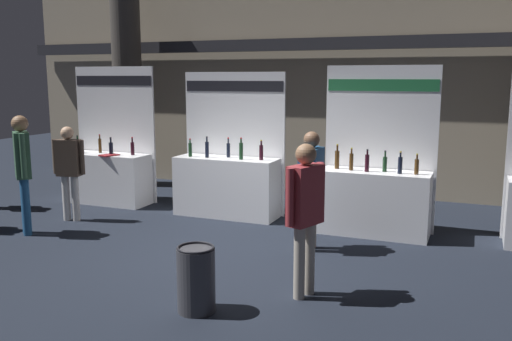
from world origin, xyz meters
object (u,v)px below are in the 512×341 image
(exhibitor_booth_0, at_px, (108,171))
(visitor_8, at_px, (23,164))
(exhibitor_booth_2, at_px, (375,194))
(visitor_5, at_px, (69,166))
(trash_bin, at_px, (196,279))
(visitor_0, at_px, (305,207))
(visitor_4, at_px, (311,180))
(exhibitor_booth_1, at_px, (228,180))

(exhibitor_booth_0, relative_size, visitor_8, 1.42)
(exhibitor_booth_2, height_order, visitor_5, exhibitor_booth_2)
(trash_bin, distance_m, visitor_5, 4.44)
(trash_bin, relative_size, visitor_0, 0.41)
(visitor_0, distance_m, visitor_4, 1.67)
(exhibitor_booth_2, height_order, visitor_0, exhibitor_booth_2)
(exhibitor_booth_1, bearing_deg, visitor_8, -136.91)
(exhibitor_booth_2, relative_size, visitor_5, 1.62)
(exhibitor_booth_1, height_order, visitor_8, exhibitor_booth_1)
(visitor_4, xyz_separation_m, visitor_8, (-4.25, -0.89, 0.10))
(visitor_5, bearing_deg, trash_bin, 133.88)
(trash_bin, bearing_deg, visitor_4, 78.42)
(trash_bin, bearing_deg, visitor_0, 41.08)
(visitor_0, distance_m, visitor_8, 4.72)
(trash_bin, height_order, visitor_4, visitor_4)
(exhibitor_booth_0, distance_m, visitor_0, 5.70)
(exhibitor_booth_2, distance_m, visitor_8, 5.36)
(exhibitor_booth_1, height_order, visitor_4, exhibitor_booth_1)
(visitor_4, bearing_deg, exhibitor_booth_2, 152.46)
(visitor_0, relative_size, visitor_5, 1.07)
(exhibitor_booth_1, bearing_deg, exhibitor_booth_0, 178.95)
(exhibitor_booth_0, xyz_separation_m, exhibitor_booth_1, (2.54, -0.05, 0.01))
(exhibitor_booth_2, xyz_separation_m, trash_bin, (-1.18, -3.55, -0.27))
(exhibitor_booth_1, bearing_deg, visitor_0, -52.04)
(exhibitor_booth_2, xyz_separation_m, visitor_8, (-4.94, -2.03, 0.47))
(visitor_5, bearing_deg, visitor_0, 147.71)
(exhibitor_booth_1, bearing_deg, trash_bin, -69.63)
(trash_bin, xyz_separation_m, visitor_8, (-3.76, 1.52, 0.74))
(exhibitor_booth_2, bearing_deg, visitor_5, -166.96)
(exhibitor_booth_2, xyz_separation_m, visitor_0, (-0.27, -2.76, 0.39))
(visitor_8, bearing_deg, exhibitor_booth_1, 84.42)
(visitor_5, height_order, visitor_8, visitor_8)
(trash_bin, height_order, visitor_5, visitor_5)
(exhibitor_booth_0, height_order, exhibitor_booth_1, exhibitor_booth_0)
(visitor_4, distance_m, visitor_5, 4.17)
(exhibitor_booth_0, height_order, visitor_0, exhibitor_booth_0)
(visitor_8, bearing_deg, trash_bin, 19.30)
(exhibitor_booth_0, height_order, exhibitor_booth_2, exhibitor_booth_0)
(exhibitor_booth_2, bearing_deg, visitor_4, -121.06)
(visitor_4, relative_size, visitor_8, 0.91)
(visitor_8, bearing_deg, exhibitor_booth_0, 135.60)
(exhibitor_booth_2, bearing_deg, exhibitor_booth_1, 175.87)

